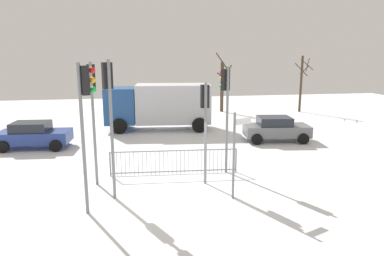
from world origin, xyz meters
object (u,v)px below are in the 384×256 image
object	(u,v)px
traffic_light_foreground_right	(205,110)
car_grey_far	(276,128)
traffic_light_mid_left	(85,105)
bare_tree_centre	(301,82)
traffic_light_rear_right	(92,96)
delivery_truck	(160,104)
direction_sign_post	(235,151)
traffic_light_rear_left	(109,99)
traffic_light_foreground_left	(225,96)
car_blue_mid	(34,135)
bare_tree_left	(222,85)

from	to	relation	value
traffic_light_foreground_right	car_grey_far	bearing A→B (deg)	46.00
traffic_light_mid_left	bare_tree_centre	xyz separation A→B (m)	(16.40, 17.98, -0.89)
traffic_light_rear_right	delivery_truck	distance (m)	10.65
direction_sign_post	traffic_light_mid_left	bearing A→B (deg)	160.67
traffic_light_mid_left	traffic_light_rear_right	size ratio (longest dim) A/B	1.01
traffic_light_mid_left	traffic_light_rear_left	distance (m)	1.33
traffic_light_foreground_left	direction_sign_post	xyz separation A→B (m)	(-0.41, -2.93, -1.61)
traffic_light_rear_right	bare_tree_centre	size ratio (longest dim) A/B	0.97
car_grey_far	direction_sign_post	bearing A→B (deg)	-114.35
traffic_light_foreground_right	car_blue_mid	xyz separation A→B (m)	(-8.19, 6.79, -2.21)
car_grey_far	traffic_light_mid_left	bearing A→B (deg)	-132.82
traffic_light_rear_left	delivery_truck	distance (m)	11.91
delivery_truck	bare_tree_centre	xyz separation A→B (m)	(13.09, 5.36, 0.93)
car_grey_far	car_blue_mid	distance (m)	13.84
bare_tree_centre	bare_tree_left	bearing A→B (deg)	168.83
traffic_light_rear_left	traffic_light_foreground_left	bearing A→B (deg)	-0.48
traffic_light_mid_left	delivery_truck	world-z (taller)	traffic_light_mid_left
bare_tree_left	traffic_light_foreground_right	bearing A→B (deg)	-106.97
traffic_light_foreground_left	traffic_light_rear_right	distance (m)	5.47
car_blue_mid	traffic_light_foreground_left	bearing A→B (deg)	-26.18
traffic_light_foreground_left	delivery_truck	world-z (taller)	traffic_light_foreground_left
bare_tree_left	traffic_light_rear_right	bearing A→B (deg)	-119.88
traffic_light_mid_left	bare_tree_left	xyz separation A→B (m)	(9.50, 19.34, -1.16)
car_blue_mid	bare_tree_left	world-z (taller)	bare_tree_left
traffic_light_foreground_right	direction_sign_post	xyz separation A→B (m)	(0.73, -1.77, -1.21)
traffic_light_rear_left	car_blue_mid	distance (m)	9.41
bare_tree_left	bare_tree_centre	distance (m)	7.04
bare_tree_left	bare_tree_centre	xyz separation A→B (m)	(6.90, -1.36, 0.26)
car_blue_mid	bare_tree_left	bearing A→B (deg)	42.82
traffic_light_rear_right	car_grey_far	distance (m)	11.64
traffic_light_foreground_right	bare_tree_centre	size ratio (longest dim) A/B	0.82
traffic_light_foreground_left	delivery_truck	bearing A→B (deg)	79.29
bare_tree_left	car_blue_mid	bearing A→B (deg)	-142.08
traffic_light_mid_left	delivery_truck	distance (m)	13.17
car_grey_far	delivery_truck	distance (m)	8.02
bare_tree_left	bare_tree_centre	bearing A→B (deg)	-11.17
traffic_light_mid_left	traffic_light_foreground_left	distance (m)	6.27
direction_sign_post	bare_tree_centre	world-z (taller)	bare_tree_centre
bare_tree_left	direction_sign_post	bearing A→B (deg)	-103.41
traffic_light_foreground_left	bare_tree_centre	size ratio (longest dim) A/B	0.93
traffic_light_rear_right	direction_sign_post	distance (m)	5.84
delivery_truck	bare_tree_left	bearing A→B (deg)	-127.10
traffic_light_foreground_left	car_grey_far	size ratio (longest dim) A/B	1.15
traffic_light_rear_left	bare_tree_left	size ratio (longest dim) A/B	0.94
traffic_light_mid_left	direction_sign_post	bearing A→B (deg)	69.60
traffic_light_mid_left	traffic_light_foreground_right	bearing A→B (deg)	92.17
traffic_light_foreground_right	traffic_light_mid_left	size ratio (longest dim) A/B	0.83
traffic_light_foreground_right	delivery_truck	size ratio (longest dim) A/B	0.56
traffic_light_mid_left	traffic_light_foreground_left	world-z (taller)	traffic_light_mid_left
traffic_light_rear_right	traffic_light_rear_left	size ratio (longest dim) A/B	0.98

